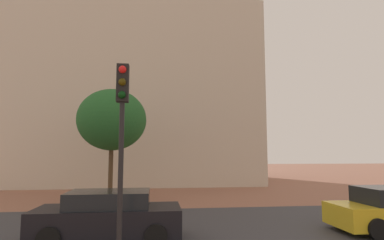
% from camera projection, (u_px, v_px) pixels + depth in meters
% --- Properties ---
extents(ground_plane, '(120.00, 120.00, 0.00)m').
position_uv_depth(ground_plane, '(189.00, 220.00, 12.06)').
color(ground_plane, '#93604C').
extents(street_asphalt_strip, '(120.00, 7.08, 0.00)m').
position_uv_depth(street_asphalt_strip, '(192.00, 226.00, 11.15)').
color(street_asphalt_strip, '#38383D').
rests_on(street_asphalt_strip, ground_plane).
extents(landmark_building, '(22.49, 15.73, 33.45)m').
position_uv_depth(landmark_building, '(128.00, 82.00, 31.14)').
color(landmark_building, beige).
rests_on(landmark_building, ground_plane).
extents(car_black, '(4.32, 2.00, 1.46)m').
position_uv_depth(car_black, '(109.00, 216.00, 9.37)').
color(car_black, black).
rests_on(car_black, ground_plane).
extents(traffic_light_pole, '(0.28, 0.34, 4.70)m').
position_uv_depth(traffic_light_pole, '(122.00, 124.00, 7.19)').
color(traffic_light_pole, black).
rests_on(traffic_light_pole, ground_plane).
extents(tree_curb_far, '(3.81, 3.81, 6.18)m').
position_uv_depth(tree_curb_far, '(112.00, 120.00, 17.34)').
color(tree_curb_far, '#4C3823').
rests_on(tree_curb_far, ground_plane).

